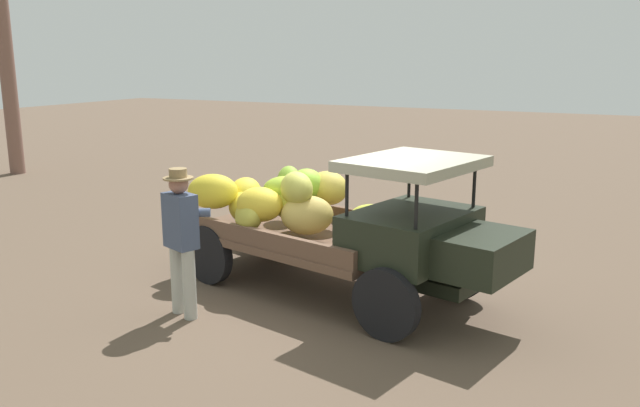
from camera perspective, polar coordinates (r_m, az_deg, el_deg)
ground_plane at (r=8.19m, az=1.48°, el=-8.32°), size 60.00×60.00×0.00m
truck at (r=8.05m, az=1.70°, el=-1.80°), size 4.65×2.51×1.84m
farmer at (r=7.54m, az=-12.06°, el=-2.58°), size 0.55×0.51×1.73m
wooden_crate at (r=10.33m, az=-5.52°, el=-2.53°), size 0.57×0.59×0.46m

